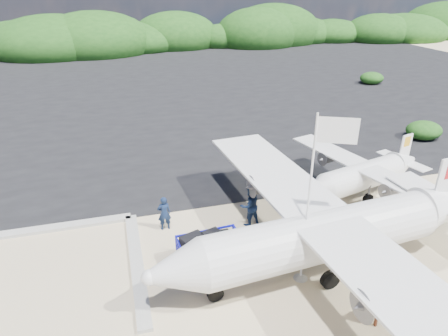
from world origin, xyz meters
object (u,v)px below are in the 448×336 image
Objects in this scene: aircraft_large at (280,91)px; aircraft_small at (36,96)px; crew_b at (250,205)px; crew_a at (164,213)px; baggage_cart at (210,262)px; flagpole at (300,278)px; signboard at (389,318)px.

aircraft_large is 23.73m from aircraft_small.
crew_b is at bearing 58.99° from aircraft_large.
aircraft_large is at bearing -127.68° from crew_a.
crew_b reaches higher than crew_a.
crew_a reaches higher than baggage_cart.
crew_b is (2.37, 2.16, 0.98)m from baggage_cart.
flagpole reaches higher than crew_a.
crew_b is at bearing 101.12° from aircraft_small.
crew_a is 0.21× the size of aircraft_small.
signboard is 0.92× the size of crew_a.
flagpole is at bearing 99.23° from aircraft_small.
crew_a is at bearing 94.54° from aircraft_small.
crew_a is at bearing 112.83° from baggage_cart.
crew_b reaches higher than baggage_cart.
flagpole reaches higher than aircraft_large.
crew_a is (-1.40, 2.81, 0.82)m from baggage_cart.
crew_b is (-2.67, 6.60, 0.98)m from signboard.
crew_b is 29.33m from aircraft_small.
baggage_cart is at bearing 95.34° from aircraft_small.
flagpole is 27.69m from aircraft_large.
aircraft_small is at bearing 102.75° from signboard.
signboard is (2.00, -2.60, 0.00)m from flagpole.
signboard is (5.04, -4.44, 0.00)m from baggage_cart.
flagpole is 0.84× the size of aircraft_small.
crew_a is at bearing 119.70° from signboard.
signboard is 36.42m from aircraft_small.
crew_b is at bearing 166.97° from crew_a.
baggage_cart is 30.41m from aircraft_small.
aircraft_large is at bearing -128.24° from crew_b.
crew_b is 24.32m from aircraft_large.
aircraft_small reaches higher than baggage_cart.
baggage_cart is at bearing 30.40° from crew_b.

